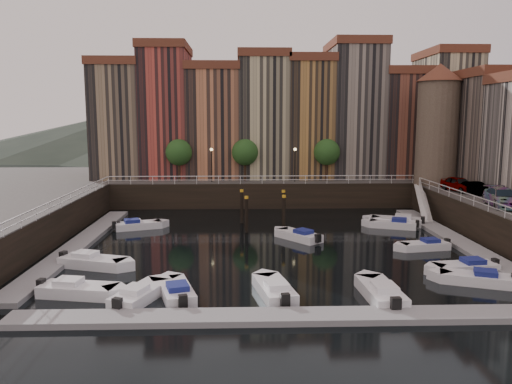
{
  "coord_description": "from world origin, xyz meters",
  "views": [
    {
      "loc": [
        -2.52,
        -42.35,
        10.7
      ],
      "look_at": [
        -1.09,
        4.0,
        3.82
      ],
      "focal_mm": 35.0,
      "sensor_mm": 36.0,
      "label": 1
    }
  ],
  "objects_px": {
    "mooring_pilings": "(264,211)",
    "car_c": "(503,199)",
    "boat_left_1": "(92,262)",
    "car_a": "(459,185)",
    "boat_left_0": "(77,290)",
    "boat_left_3": "(137,225)",
    "corner_tower": "(437,123)",
    "gangway": "(423,201)",
    "car_b": "(475,190)"
  },
  "relations": [
    {
      "from": "boat_left_1",
      "to": "car_a",
      "type": "distance_m",
      "value": 37.24
    },
    {
      "from": "car_a",
      "to": "car_b",
      "type": "distance_m",
      "value": 2.62
    },
    {
      "from": "car_c",
      "to": "car_a",
      "type": "bearing_deg",
      "value": 98.57
    },
    {
      "from": "gangway",
      "to": "car_c",
      "type": "bearing_deg",
      "value": -73.66
    },
    {
      "from": "gangway",
      "to": "mooring_pilings",
      "type": "xyz_separation_m",
      "value": [
        -17.36,
        -4.09,
        -0.27
      ]
    },
    {
      "from": "corner_tower",
      "to": "mooring_pilings",
      "type": "distance_m",
      "value": 23.6
    },
    {
      "from": "boat_left_1",
      "to": "boat_left_0",
      "type": "bearing_deg",
      "value": -64.63
    },
    {
      "from": "boat_left_3",
      "to": "car_b",
      "type": "relative_size",
      "value": 1.19
    },
    {
      "from": "boat_left_3",
      "to": "mooring_pilings",
      "type": "bearing_deg",
      "value": -18.5
    },
    {
      "from": "boat_left_3",
      "to": "corner_tower",
      "type": "bearing_deg",
      "value": -4.73
    },
    {
      "from": "boat_left_0",
      "to": "boat_left_3",
      "type": "xyz_separation_m",
      "value": [
        -0.15,
        18.57,
        -0.02
      ]
    },
    {
      "from": "gangway",
      "to": "mooring_pilings",
      "type": "relative_size",
      "value": 1.79
    },
    {
      "from": "corner_tower",
      "to": "gangway",
      "type": "height_order",
      "value": "corner_tower"
    },
    {
      "from": "boat_left_1",
      "to": "car_a",
      "type": "bearing_deg",
      "value": 42.51
    },
    {
      "from": "mooring_pilings",
      "to": "boat_left_0",
      "type": "relative_size",
      "value": 0.91
    },
    {
      "from": "car_b",
      "to": "gangway",
      "type": "bearing_deg",
      "value": 129.47
    },
    {
      "from": "corner_tower",
      "to": "car_a",
      "type": "height_order",
      "value": "corner_tower"
    },
    {
      "from": "corner_tower",
      "to": "boat_left_1",
      "type": "distance_m",
      "value": 40.86
    },
    {
      "from": "car_a",
      "to": "car_b",
      "type": "height_order",
      "value": "car_a"
    },
    {
      "from": "boat_left_0",
      "to": "car_c",
      "type": "relative_size",
      "value": 0.93
    },
    {
      "from": "gangway",
      "to": "car_b",
      "type": "height_order",
      "value": "car_b"
    },
    {
      "from": "gangway",
      "to": "boat_left_0",
      "type": "relative_size",
      "value": 1.63
    },
    {
      "from": "boat_left_0",
      "to": "car_c",
      "type": "xyz_separation_m",
      "value": [
        32.67,
        12.55,
        3.41
      ]
    },
    {
      "from": "corner_tower",
      "to": "mooring_pilings",
      "type": "height_order",
      "value": "corner_tower"
    },
    {
      "from": "corner_tower",
      "to": "gangway",
      "type": "distance_m",
      "value": 9.86
    },
    {
      "from": "corner_tower",
      "to": "mooring_pilings",
      "type": "relative_size",
      "value": 2.97
    },
    {
      "from": "gangway",
      "to": "boat_left_0",
      "type": "distance_m",
      "value": 37.51
    },
    {
      "from": "boat_left_3",
      "to": "car_a",
      "type": "bearing_deg",
      "value": -14.72
    },
    {
      "from": "mooring_pilings",
      "to": "car_a",
      "type": "height_order",
      "value": "car_a"
    },
    {
      "from": "mooring_pilings",
      "to": "car_c",
      "type": "bearing_deg",
      "value": -17.25
    },
    {
      "from": "mooring_pilings",
      "to": "boat_left_0",
      "type": "bearing_deg",
      "value": -122.96
    },
    {
      "from": "corner_tower",
      "to": "car_b",
      "type": "xyz_separation_m",
      "value": [
        0.84,
        -8.43,
        -6.54
      ]
    },
    {
      "from": "corner_tower",
      "to": "boat_left_0",
      "type": "bearing_deg",
      "value": -139.79
    },
    {
      "from": "mooring_pilings",
      "to": "car_b",
      "type": "relative_size",
      "value": 1.16
    },
    {
      "from": "corner_tower",
      "to": "boat_left_0",
      "type": "xyz_separation_m",
      "value": [
        -32.51,
        -27.48,
        -9.81
      ]
    },
    {
      "from": "corner_tower",
      "to": "boat_left_0",
      "type": "relative_size",
      "value": 2.71
    },
    {
      "from": "gangway",
      "to": "car_b",
      "type": "distance_m",
      "value": 5.7
    },
    {
      "from": "mooring_pilings",
      "to": "car_b",
      "type": "height_order",
      "value": "car_b"
    },
    {
      "from": "boat_left_1",
      "to": "car_c",
      "type": "height_order",
      "value": "car_c"
    },
    {
      "from": "boat_left_3",
      "to": "boat_left_0",
      "type": "bearing_deg",
      "value": -109.54
    },
    {
      "from": "boat_left_0",
      "to": "boat_left_3",
      "type": "distance_m",
      "value": 18.57
    },
    {
      "from": "boat_left_3",
      "to": "car_c",
      "type": "bearing_deg",
      "value": -30.38
    },
    {
      "from": "gangway",
      "to": "boat_left_3",
      "type": "distance_m",
      "value": 30.12
    },
    {
      "from": "boat_left_3",
      "to": "car_b",
      "type": "height_order",
      "value": "car_b"
    },
    {
      "from": "car_a",
      "to": "boat_left_3",
      "type": "bearing_deg",
      "value": 171.81
    },
    {
      "from": "mooring_pilings",
      "to": "boat_left_1",
      "type": "xyz_separation_m",
      "value": [
        -13.07,
        -12.93,
        -1.25
      ]
    },
    {
      "from": "boat_left_1",
      "to": "car_a",
      "type": "height_order",
      "value": "car_a"
    },
    {
      "from": "boat_left_1",
      "to": "corner_tower",
      "type": "bearing_deg",
      "value": 50.41
    },
    {
      "from": "car_b",
      "to": "car_c",
      "type": "distance_m",
      "value": 6.53
    },
    {
      "from": "boat_left_0",
      "to": "car_a",
      "type": "relative_size",
      "value": 1.12
    }
  ]
}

